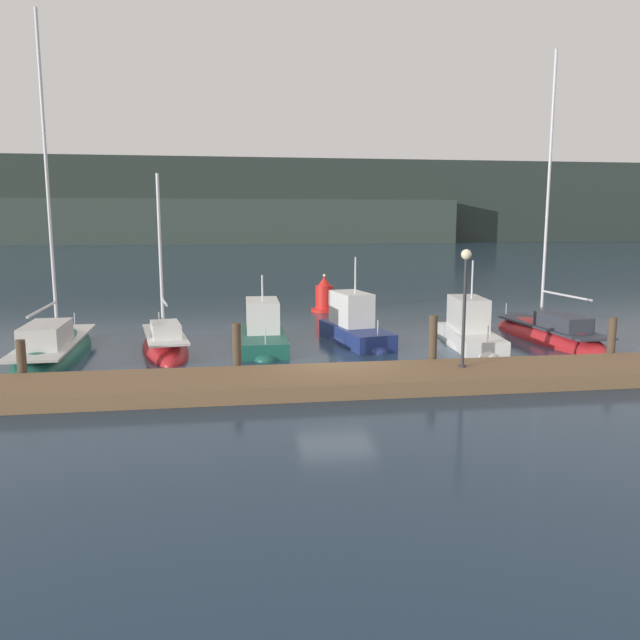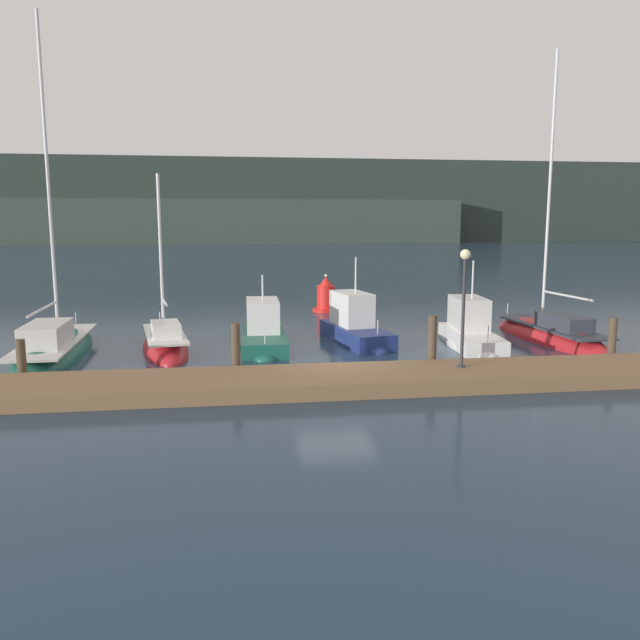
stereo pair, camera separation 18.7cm
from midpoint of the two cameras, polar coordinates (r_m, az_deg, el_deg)
ground_plane at (r=20.58m, az=1.67°, el=-4.87°), size 400.00×400.00×0.00m
dock at (r=18.81m, az=2.60°, el=-5.51°), size 29.07×2.80×0.45m
mooring_pile_0 at (r=20.97m, az=-25.39°, el=-3.52°), size 0.28×0.28×1.41m
mooring_pile_1 at (r=19.96m, az=-7.43°, el=-2.78°), size 0.28×0.28×1.77m
mooring_pile_2 at (r=21.02m, az=10.47°, el=-2.11°), size 0.28×0.28×1.87m
mooring_pile_3 at (r=23.87m, az=25.34°, el=-1.78°), size 0.28×0.28×1.65m
sailboat_berth_1 at (r=24.99m, az=-22.91°, el=-2.78°), size 2.46×8.49×13.10m
sailboat_berth_2 at (r=24.60m, az=-13.74°, el=-2.56°), size 2.62×5.86×7.41m
motorboat_berth_3 at (r=24.92m, az=-4.99°, el=-1.72°), size 2.00×5.67×3.39m
motorboat_berth_4 at (r=25.70m, az=3.45°, el=-1.31°), size 2.65×5.33×4.13m
motorboat_berth_5 at (r=25.63m, az=13.80°, el=-1.66°), size 2.30×5.35×4.05m
sailboat_berth_6 at (r=27.73m, az=20.48°, el=-1.57°), size 2.45×7.84×12.54m
channel_buoy at (r=34.34m, az=0.69°, el=2.08°), size 1.47×1.47×2.07m
dock_lamppost at (r=19.56m, az=13.31°, el=2.85°), size 0.32×0.32×3.65m
hillside_backdrop at (r=147.13m, az=-8.41°, el=10.40°), size 240.00×23.00×18.74m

